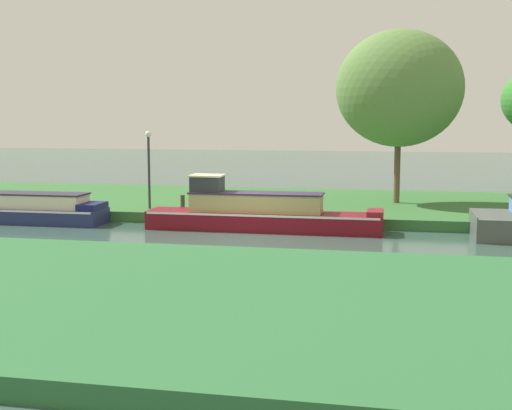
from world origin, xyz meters
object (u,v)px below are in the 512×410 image
(willow_tree_left, at_px, (399,89))
(maroon_barge, at_px, (260,214))
(navy_cruiser, at_px, (6,209))
(mooring_post_far, at_px, (183,203))
(mooring_post_near, at_px, (312,207))
(lamp_post, at_px, (149,160))

(willow_tree_left, bearing_deg, maroon_barge, -130.87)
(willow_tree_left, bearing_deg, navy_cruiser, -159.44)
(maroon_barge, relative_size, mooring_post_far, 13.16)
(navy_cruiser, relative_size, mooring_post_near, 13.42)
(navy_cruiser, relative_size, lamp_post, 2.64)
(willow_tree_left, height_order, lamp_post, willow_tree_left)
(maroon_barge, xyz_separation_m, willow_tree_left, (4.75, 5.48, 4.55))
(maroon_barge, xyz_separation_m, navy_cruiser, (-9.88, 0.00, -0.09))
(lamp_post, relative_size, mooring_post_near, 5.08)
(navy_cruiser, distance_m, mooring_post_far, 6.75)
(mooring_post_far, bearing_deg, navy_cruiser, -168.20)
(navy_cruiser, bearing_deg, mooring_post_far, 11.80)
(mooring_post_far, bearing_deg, willow_tree_left, 27.11)
(willow_tree_left, distance_m, mooring_post_far, 10.04)
(navy_cruiser, distance_m, mooring_post_near, 11.67)
(mooring_post_near, bearing_deg, lamp_post, 175.28)
(navy_cruiser, height_order, lamp_post, lamp_post)
(maroon_barge, bearing_deg, lamp_post, 158.25)
(maroon_barge, distance_m, lamp_post, 5.45)
(navy_cruiser, xyz_separation_m, mooring_post_near, (11.58, 1.38, 0.19))
(maroon_barge, distance_m, mooring_post_far, 3.55)
(willow_tree_left, relative_size, lamp_post, 2.34)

